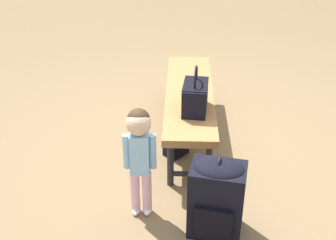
# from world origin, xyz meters

# --- Properties ---
(ground_plane) EXTENTS (40.00, 40.00, 0.00)m
(ground_plane) POSITION_xyz_m (0.00, 0.00, 0.00)
(ground_plane) COLOR brown
(ground_plane) RESTS_ON ground
(park_bench) EXTENTS (1.65, 0.77, 0.45)m
(park_bench) POSITION_xyz_m (-0.37, -0.04, 0.39)
(park_bench) COLOR #9E6B3D
(park_bench) RESTS_ON ground
(handbag) EXTENTS (0.34, 0.22, 0.37)m
(handbag) POSITION_xyz_m (-0.04, 0.08, 0.58)
(handbag) COLOR black
(handbag) RESTS_ON park_bench
(child_standing) EXTENTS (0.16, 0.21, 0.80)m
(child_standing) POSITION_xyz_m (0.69, -0.12, 0.53)
(child_standing) COLOR #E5B2C6
(child_standing) RESTS_ON ground
(backpack_large) EXTENTS (0.32, 0.35, 0.57)m
(backpack_large) POSITION_xyz_m (0.74, 0.40, 0.29)
(backpack_large) COLOR black
(backpack_large) RESTS_ON ground
(backpack_small) EXTENTS (0.22, 0.21, 0.31)m
(backpack_small) POSITION_xyz_m (-0.06, -0.08, 0.15)
(backpack_small) COLOR black
(backpack_small) RESTS_ON ground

